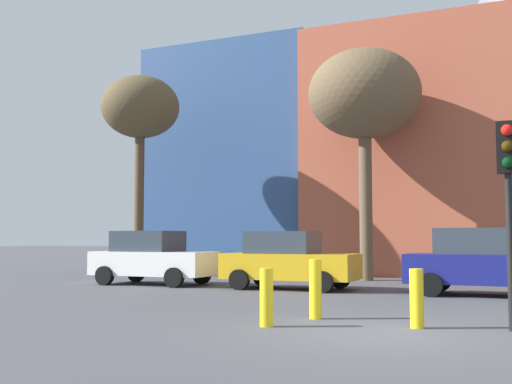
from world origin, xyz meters
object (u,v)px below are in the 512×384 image
(parked_car_0, at_px, (152,258))
(bollard_yellow_2, at_px, (315,289))
(parked_car_1, at_px, (288,260))
(bollard_yellow_1, at_px, (417,298))
(traffic_light_island, at_px, (508,176))
(bare_tree_1, at_px, (140,110))
(parked_car_2, at_px, (484,262))
(bollard_yellow_0, at_px, (266,297))
(bare_tree_0, at_px, (364,96))

(parked_car_0, height_order, bollard_yellow_2, parked_car_0)
(parked_car_1, relative_size, bollard_yellow_1, 4.00)
(parked_car_1, distance_m, traffic_light_island, 9.70)
(bare_tree_1, relative_size, bollard_yellow_2, 7.36)
(parked_car_2, distance_m, bollard_yellow_0, 8.61)
(parked_car_2, relative_size, bare_tree_0, 0.48)
(bollard_yellow_1, distance_m, bollard_yellow_2, 2.10)
(traffic_light_island, bearing_deg, bare_tree_0, -158.08)
(parked_car_1, bearing_deg, parked_car_0, 180.00)
(bollard_yellow_0, xyz_separation_m, bollard_yellow_2, (0.45, 1.40, 0.06))
(parked_car_1, distance_m, bare_tree_0, 8.03)
(parked_car_2, height_order, bare_tree_0, bare_tree_0)
(parked_car_2, bearing_deg, bollard_yellow_1, -95.19)
(bollard_yellow_2, bearing_deg, bollard_yellow_1, -14.53)
(parked_car_0, bearing_deg, bollard_yellow_1, -35.29)
(bollard_yellow_1, bearing_deg, bollard_yellow_2, 165.47)
(bollard_yellow_1, bearing_deg, parked_car_1, 125.53)
(traffic_light_island, distance_m, bollard_yellow_1, 2.64)
(bollard_yellow_0, height_order, bollard_yellow_1, bollard_yellow_0)
(parked_car_1, height_order, traffic_light_island, traffic_light_island)
(parked_car_1, distance_m, bare_tree_1, 11.00)
(bollard_yellow_0, distance_m, bollard_yellow_2, 1.47)
(parked_car_1, xyz_separation_m, bare_tree_0, (1.24, 5.02, 6.13))
(bare_tree_0, height_order, bollard_yellow_1, bare_tree_0)
(parked_car_0, relative_size, parked_car_2, 0.99)
(bare_tree_0, xyz_separation_m, bollard_yellow_2, (1.82, -11.63, -6.45))
(bollard_yellow_1, relative_size, bollard_yellow_2, 0.89)
(bare_tree_1, bearing_deg, bollard_yellow_0, -47.76)
(bollard_yellow_2, bearing_deg, traffic_light_island, -4.05)
(bare_tree_0, relative_size, bare_tree_1, 1.04)
(bollard_yellow_0, bearing_deg, traffic_light_island, 15.92)
(bare_tree_0, bearing_deg, traffic_light_island, -65.61)
(parked_car_1, distance_m, parked_car_2, 5.74)
(parked_car_2, distance_m, bare_tree_1, 15.75)
(parked_car_1, height_order, parked_car_2, parked_car_2)
(parked_car_2, bearing_deg, traffic_light_island, -82.60)
(parked_car_2, distance_m, bare_tree_0, 9.10)
(bollard_yellow_0, bearing_deg, parked_car_2, 68.61)
(bare_tree_1, distance_m, bollard_yellow_2, 16.73)
(bare_tree_0, distance_m, bollard_yellow_1, 14.32)
(parked_car_1, bearing_deg, traffic_light_island, -45.96)
(traffic_light_island, bearing_deg, bare_tree_1, -128.43)
(parked_car_0, relative_size, bare_tree_0, 0.48)
(bare_tree_0, xyz_separation_m, bare_tree_1, (-9.46, -1.11, 0.03))
(parked_car_2, distance_m, bollard_yellow_1, 7.17)
(bare_tree_0, xyz_separation_m, bollard_yellow_0, (1.36, -13.03, -6.51))
(parked_car_0, relative_size, bare_tree_1, 0.49)
(traffic_light_island, bearing_deg, parked_car_1, -138.44)
(bare_tree_0, bearing_deg, bollard_yellow_0, -84.03)
(traffic_light_island, height_order, bollard_yellow_2, traffic_light_island)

